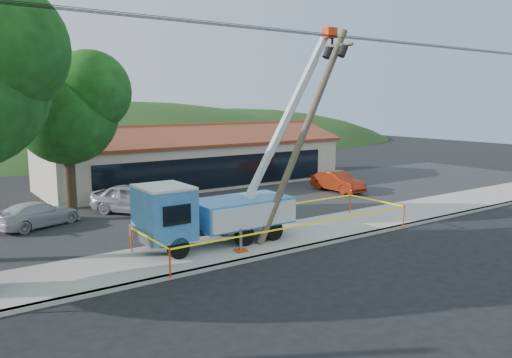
{
  "coord_description": "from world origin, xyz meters",
  "views": [
    {
      "loc": [
        -13.78,
        -13.79,
        6.33
      ],
      "look_at": [
        -0.68,
        5.0,
        2.75
      ],
      "focal_mm": 35.0,
      "sensor_mm": 36.0,
      "label": 1
    }
  ],
  "objects": [
    {
      "name": "sidewalk",
      "position": [
        0.0,
        4.0,
        0.07
      ],
      "size": [
        60.0,
        4.0,
        0.15
      ],
      "primitive_type": "cube",
      "color": "#98958E",
      "rests_on": "ground"
    },
    {
      "name": "hill_east",
      "position": [
        30.0,
        55.0,
        0.0
      ],
      "size": [
        72.8,
        52.0,
        26.0
      ],
      "primitive_type": "ellipsoid",
      "color": "#213A15",
      "rests_on": "ground"
    },
    {
      "name": "hill_center",
      "position": [
        10.0,
        55.0,
        0.0
      ],
      "size": [
        89.6,
        64.0,
        32.0
      ],
      "primitive_type": "ellipsoid",
      "color": "#213A15",
      "rests_on": "ground"
    },
    {
      "name": "car_red",
      "position": [
        10.51,
        11.06,
        0.0
      ],
      "size": [
        1.48,
        4.19,
        1.38
      ],
      "primitive_type": "imported",
      "rotation": [
        0.0,
        0.0,
        0.01
      ],
      "color": "#9A270F",
      "rests_on": "ground"
    },
    {
      "name": "leaning_pole",
      "position": [
        1.08,
        3.46,
        5.33
      ],
      "size": [
        5.07,
        1.78,
        9.57
      ],
      "color": "brown",
      "rests_on": "ground"
    },
    {
      "name": "curb",
      "position": [
        0.0,
        2.1,
        0.07
      ],
      "size": [
        60.0,
        0.25,
        0.15
      ],
      "primitive_type": "cube",
      "color": "#98958E",
      "rests_on": "ground"
    },
    {
      "name": "utility_truck",
      "position": [
        -3.2,
        4.65,
        1.69
      ],
      "size": [
        10.14,
        3.77,
        9.67
      ],
      "color": "black",
      "rests_on": "ground"
    },
    {
      "name": "car_silver",
      "position": [
        -3.73,
        12.62,
        0.0
      ],
      "size": [
        4.42,
        5.08,
        1.65
      ],
      "primitive_type": "imported",
      "rotation": [
        0.0,
        0.0,
        0.62
      ],
      "color": "#BBBCC3",
      "rests_on": "ground"
    },
    {
      "name": "ground",
      "position": [
        0.0,
        0.0,
        0.0
      ],
      "size": [
        120.0,
        120.0,
        0.0
      ],
      "primitive_type": "plane",
      "color": "black",
      "rests_on": "ground"
    },
    {
      "name": "caution_tape",
      "position": [
        -0.29,
        3.64,
        0.96
      ],
      "size": [
        12.71,
        3.74,
        1.08
      ],
      "color": "red",
      "rests_on": "ground"
    },
    {
      "name": "strip_mall",
      "position": [
        4.0,
        19.98,
        1.88
      ],
      "size": [
        22.5,
        8.53,
        4.67
      ],
      "color": "#BBAF95",
      "rests_on": "ground"
    },
    {
      "name": "parking_lot",
      "position": [
        0.0,
        12.0,
        0.05
      ],
      "size": [
        60.0,
        12.0,
        0.1
      ],
      "primitive_type": "cube",
      "color": "#28282B",
      "rests_on": "ground"
    },
    {
      "name": "tree_lot",
      "position": [
        -7.0,
        13.0,
        6.21
      ],
      "size": [
        6.3,
        5.6,
        8.94
      ],
      "color": "#332316",
      "rests_on": "ground"
    },
    {
      "name": "car_white",
      "position": [
        -8.82,
        12.47,
        0.0
      ],
      "size": [
        4.69,
        3.3,
        1.26
      ],
      "primitive_type": "imported",
      "rotation": [
        0.0,
        0.0,
        1.96
      ],
      "color": "silver",
      "rests_on": "ground"
    }
  ]
}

